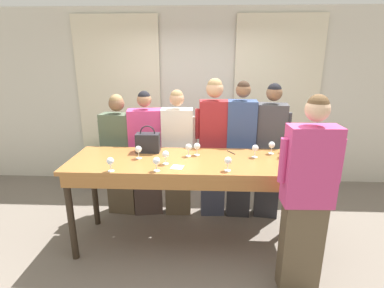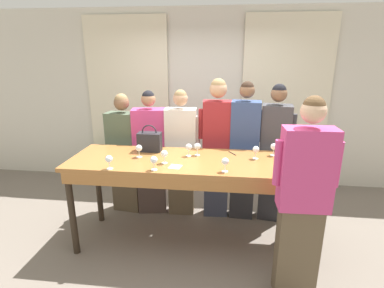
{
  "view_description": "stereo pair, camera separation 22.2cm",
  "coord_description": "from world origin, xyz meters",
  "px_view_note": "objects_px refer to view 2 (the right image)",
  "views": [
    {
      "loc": [
        0.14,
        -3.02,
        2.13
      ],
      "look_at": [
        0.0,
        0.08,
        1.18
      ],
      "focal_mm": 28.0,
      "sensor_mm": 36.0,
      "label": 1
    },
    {
      "loc": [
        0.36,
        -3.0,
        2.13
      ],
      "look_at": [
        0.0,
        0.08,
        1.18
      ],
      "focal_mm": 28.0,
      "sensor_mm": 36.0,
      "label": 2
    }
  ],
  "objects_px": {
    "tasting_bar": "(191,170)",
    "wine_glass_front_right": "(164,154)",
    "guest_pink_top": "(151,153)",
    "guest_beige_cap": "(274,153)",
    "wine_glass_back_left": "(225,162)",
    "wine_glass_near_host": "(154,160)",
    "guest_striped_shirt": "(217,146)",
    "wine_glass_front_mid": "(189,147)",
    "wine_glass_front_left": "(287,146)",
    "host_pouring": "(303,201)",
    "guest_cream_sweater": "(181,153)",
    "wine_glass_by_bottle": "(274,147)",
    "wine_glass_back_mid": "(109,159)",
    "wine_glass_center_mid": "(256,150)",
    "wine_glass_center_right": "(309,152)",
    "guest_olive_jacket": "(125,153)",
    "wine_glass_back_right": "(197,147)",
    "wine_bottle": "(289,148)",
    "wine_glass_center_left": "(139,149)",
    "potted_plant": "(99,163)",
    "guest_navy_coat": "(244,151)"
  },
  "relations": [
    {
      "from": "tasting_bar",
      "to": "wine_glass_front_right",
      "type": "relative_size",
      "value": 18.58
    },
    {
      "from": "guest_pink_top",
      "to": "wine_glass_front_right",
      "type": "bearing_deg",
      "value": -66.07
    },
    {
      "from": "guest_beige_cap",
      "to": "wine_glass_back_left",
      "type": "bearing_deg",
      "value": -122.0
    },
    {
      "from": "wine_glass_near_host",
      "to": "guest_striped_shirt",
      "type": "relative_size",
      "value": 0.08
    },
    {
      "from": "wine_glass_front_mid",
      "to": "guest_striped_shirt",
      "type": "bearing_deg",
      "value": 62.82
    },
    {
      "from": "wine_glass_front_left",
      "to": "guest_pink_top",
      "type": "xyz_separation_m",
      "value": [
        -1.67,
        0.39,
        -0.28
      ]
    },
    {
      "from": "host_pouring",
      "to": "guest_striped_shirt",
      "type": "bearing_deg",
      "value": 120.05
    },
    {
      "from": "guest_cream_sweater",
      "to": "wine_glass_by_bottle",
      "type": "bearing_deg",
      "value": -21.59
    },
    {
      "from": "wine_glass_back_mid",
      "to": "wine_glass_back_left",
      "type": "bearing_deg",
      "value": 3.24
    },
    {
      "from": "wine_glass_center_mid",
      "to": "host_pouring",
      "type": "bearing_deg",
      "value": -66.42
    },
    {
      "from": "tasting_bar",
      "to": "wine_glass_near_host",
      "type": "bearing_deg",
      "value": -136.59
    },
    {
      "from": "guest_striped_shirt",
      "to": "host_pouring",
      "type": "relative_size",
      "value": 1.01
    },
    {
      "from": "wine_glass_back_mid",
      "to": "guest_pink_top",
      "type": "relative_size",
      "value": 0.08
    },
    {
      "from": "wine_glass_center_right",
      "to": "host_pouring",
      "type": "height_order",
      "value": "host_pouring"
    },
    {
      "from": "guest_olive_jacket",
      "to": "guest_striped_shirt",
      "type": "bearing_deg",
      "value": -0.0
    },
    {
      "from": "wine_glass_back_right",
      "to": "wine_glass_front_mid",
      "type": "bearing_deg",
      "value": -157.3
    },
    {
      "from": "tasting_bar",
      "to": "wine_glass_front_right",
      "type": "bearing_deg",
      "value": -156.83
    },
    {
      "from": "tasting_bar",
      "to": "wine_glass_back_right",
      "type": "distance_m",
      "value": 0.28
    },
    {
      "from": "wine_glass_front_mid",
      "to": "guest_striped_shirt",
      "type": "distance_m",
      "value": 0.66
    },
    {
      "from": "wine_bottle",
      "to": "wine_glass_back_mid",
      "type": "height_order",
      "value": "wine_bottle"
    },
    {
      "from": "wine_bottle",
      "to": "wine_glass_center_left",
      "type": "distance_m",
      "value": 1.62
    },
    {
      "from": "wine_glass_back_left",
      "to": "guest_beige_cap",
      "type": "xyz_separation_m",
      "value": [
        0.61,
        0.98,
        -0.21
      ]
    },
    {
      "from": "tasting_bar",
      "to": "guest_olive_jacket",
      "type": "xyz_separation_m",
      "value": [
        -0.98,
        0.71,
        -0.09
      ]
    },
    {
      "from": "potted_plant",
      "to": "wine_glass_near_host",
      "type": "bearing_deg",
      "value": -52.1
    },
    {
      "from": "guest_navy_coat",
      "to": "guest_beige_cap",
      "type": "xyz_separation_m",
      "value": [
        0.38,
        0.0,
        -0.01
      ]
    },
    {
      "from": "wine_glass_by_bottle",
      "to": "guest_striped_shirt",
      "type": "xyz_separation_m",
      "value": [
        -0.64,
        0.44,
        -0.15
      ]
    },
    {
      "from": "guest_striped_shirt",
      "to": "guest_navy_coat",
      "type": "xyz_separation_m",
      "value": [
        0.35,
        -0.0,
        -0.05
      ]
    },
    {
      "from": "wine_glass_back_mid",
      "to": "guest_navy_coat",
      "type": "bearing_deg",
      "value": 37.3
    },
    {
      "from": "wine_glass_by_bottle",
      "to": "host_pouring",
      "type": "height_order",
      "value": "host_pouring"
    },
    {
      "from": "tasting_bar",
      "to": "wine_glass_center_mid",
      "type": "distance_m",
      "value": 0.73
    },
    {
      "from": "guest_cream_sweater",
      "to": "guest_striped_shirt",
      "type": "relative_size",
      "value": 0.92
    },
    {
      "from": "tasting_bar",
      "to": "guest_beige_cap",
      "type": "relative_size",
      "value": 1.48
    },
    {
      "from": "wine_glass_front_left",
      "to": "guest_olive_jacket",
      "type": "height_order",
      "value": "guest_olive_jacket"
    },
    {
      "from": "wine_glass_center_left",
      "to": "guest_beige_cap",
      "type": "bearing_deg",
      "value": 23.3
    },
    {
      "from": "wine_glass_near_host",
      "to": "guest_striped_shirt",
      "type": "xyz_separation_m",
      "value": [
        0.58,
        1.01,
        -0.15
      ]
    },
    {
      "from": "wine_glass_front_right",
      "to": "wine_glass_center_right",
      "type": "distance_m",
      "value": 1.52
    },
    {
      "from": "guest_navy_coat",
      "to": "potted_plant",
      "type": "distance_m",
      "value": 2.55
    },
    {
      "from": "wine_glass_center_mid",
      "to": "wine_glass_front_right",
      "type": "bearing_deg",
      "value": -165.21
    },
    {
      "from": "guest_beige_cap",
      "to": "guest_pink_top",
      "type": "bearing_deg",
      "value": 180.0
    },
    {
      "from": "wine_glass_front_right",
      "to": "guest_pink_top",
      "type": "distance_m",
      "value": 0.94
    },
    {
      "from": "guest_pink_top",
      "to": "wine_glass_back_right",
      "type": "bearing_deg",
      "value": -37.97
    },
    {
      "from": "wine_glass_by_bottle",
      "to": "guest_navy_coat",
      "type": "distance_m",
      "value": 0.57
    },
    {
      "from": "wine_glass_center_mid",
      "to": "guest_pink_top",
      "type": "relative_size",
      "value": 0.08
    },
    {
      "from": "wine_glass_front_left",
      "to": "guest_beige_cap",
      "type": "height_order",
      "value": "guest_beige_cap"
    },
    {
      "from": "wine_bottle",
      "to": "guest_cream_sweater",
      "type": "relative_size",
      "value": 0.19
    },
    {
      "from": "wine_bottle",
      "to": "wine_glass_front_right",
      "type": "height_order",
      "value": "wine_bottle"
    },
    {
      "from": "wine_glass_front_mid",
      "to": "guest_olive_jacket",
      "type": "bearing_deg",
      "value": 148.87
    },
    {
      "from": "wine_glass_center_right",
      "to": "wine_glass_back_right",
      "type": "bearing_deg",
      "value": 177.61
    },
    {
      "from": "wine_glass_center_right",
      "to": "guest_striped_shirt",
      "type": "distance_m",
      "value": 1.15
    },
    {
      "from": "wine_glass_back_mid",
      "to": "tasting_bar",
      "type": "bearing_deg",
      "value": 23.43
    }
  ]
}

